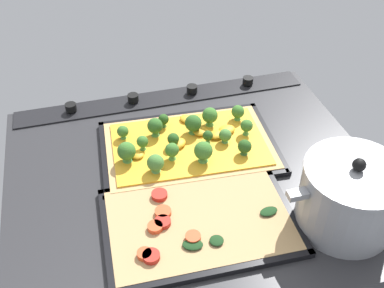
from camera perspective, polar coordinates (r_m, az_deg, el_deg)
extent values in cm
cube|color=#28282B|center=(98.46, 0.22, -4.59)|extent=(78.42, 67.11, 3.00)
cube|color=black|center=(119.99, -3.63, 5.83)|extent=(75.28, 7.00, 0.80)
cylinder|color=black|center=(125.17, 7.01, 7.89)|extent=(2.80, 2.80, 1.80)
cylinder|color=black|center=(120.76, 0.00, 6.91)|extent=(2.80, 2.80, 1.80)
cylinder|color=black|center=(118.28, -7.38, 5.75)|extent=(2.80, 2.80, 1.80)
cylinder|color=black|center=(117.85, -14.92, 4.48)|extent=(2.80, 2.80, 1.80)
cube|color=black|center=(103.51, -0.38, -0.61)|extent=(40.77, 28.17, 0.50)
cube|color=black|center=(112.73, -1.63, 3.53)|extent=(39.25, 3.62, 1.30)
cube|color=black|center=(94.42, 1.11, -5.19)|extent=(39.25, 3.62, 1.30)
cube|color=black|center=(107.74, 9.58, 0.90)|extent=(2.79, 25.82, 1.30)
cube|color=black|center=(102.16, -10.90, -1.85)|extent=(2.79, 25.82, 1.30)
cube|color=tan|center=(103.02, -0.38, -0.30)|extent=(38.22, 25.62, 1.00)
cube|color=gold|center=(102.57, -0.38, 0.00)|extent=(35.14, 23.11, 0.40)
cone|color=#5B9F46|center=(109.78, 5.71, 3.34)|extent=(1.70, 1.70, 1.07)
sphere|color=#386B28|center=(108.78, 5.77, 4.06)|extent=(3.09, 3.09, 3.09)
cone|color=#5B9F46|center=(98.14, -2.49, -1.54)|extent=(1.67, 1.67, 1.40)
sphere|color=#386B28|center=(96.93, -2.52, -0.73)|extent=(3.04, 3.04, 3.04)
cone|color=#5B9F46|center=(97.62, 1.40, -1.79)|extent=(2.20, 2.20, 1.37)
sphere|color=#386B28|center=(96.18, 1.42, -0.82)|extent=(3.99, 3.99, 3.99)
cone|color=#5B9F46|center=(104.79, -8.57, 0.96)|extent=(1.45, 1.45, 0.95)
sphere|color=#386B28|center=(103.89, -8.65, 1.59)|extent=(2.64, 2.64, 2.64)
cone|color=#5B9F46|center=(98.64, -8.08, -1.79)|extent=(2.17, 2.17, 1.25)
sphere|color=#386B28|center=(97.26, -8.19, -0.86)|extent=(3.94, 3.94, 3.94)
cone|color=#4D8B3F|center=(105.03, 0.15, 1.72)|extent=(2.13, 2.13, 1.33)
sphere|color=#2D5B23|center=(103.74, 0.15, 2.64)|extent=(3.87, 3.87, 3.87)
cone|color=#5B9F46|center=(105.35, 6.78, 1.55)|extent=(1.56, 1.56, 1.38)
sphere|color=#386B28|center=(104.27, 6.85, 2.30)|extent=(2.84, 2.84, 2.84)
cone|color=#5B9F46|center=(101.12, -6.16, -0.37)|extent=(1.42, 1.42, 1.22)
sphere|color=#386B28|center=(100.11, -6.23, 0.32)|extent=(2.57, 2.57, 2.57)
cone|color=#68AD54|center=(102.85, 4.15, 0.47)|extent=(1.56, 1.56, 0.87)
sphere|color=#427533|center=(101.90, 4.18, 1.12)|extent=(2.84, 2.84, 2.84)
cone|color=#4D8B3F|center=(104.66, -4.60, 1.43)|extent=(1.94, 1.94, 1.38)
sphere|color=#2D5B23|center=(103.42, -4.65, 2.30)|extent=(3.52, 3.52, 3.52)
cone|color=#68AD54|center=(95.65, -4.53, -3.16)|extent=(1.98, 1.98, 0.98)
sphere|color=#427533|center=(94.40, -4.59, -2.34)|extent=(3.59, 3.59, 3.59)
cone|color=#427635|center=(102.30, 1.97, 0.43)|extent=(1.27, 1.27, 1.19)
sphere|color=#264C1C|center=(101.38, 1.99, 1.06)|extent=(2.32, 2.32, 2.32)
cone|color=#5B9F46|center=(107.48, 2.23, 2.72)|extent=(2.02, 2.02, 1.37)
sphere|color=#386B28|center=(106.25, 2.25, 3.61)|extent=(3.67, 3.67, 3.67)
cone|color=#427635|center=(100.07, 6.54, -1.00)|extent=(1.66, 1.66, 0.99)
sphere|color=#264C1C|center=(99.01, 6.61, -0.29)|extent=(3.01, 3.01, 3.01)
cone|color=#427635|center=(107.17, -3.55, 2.47)|extent=(1.36, 1.36, 1.15)
sphere|color=#264C1C|center=(106.26, -3.58, 3.11)|extent=(2.47, 2.47, 2.47)
cone|color=#427635|center=(101.37, -2.34, -0.03)|extent=(1.44, 1.44, 1.16)
sphere|color=#264C1C|center=(100.37, -2.36, 0.66)|extent=(2.62, 2.62, 2.62)
ellipsoid|color=gold|center=(108.90, -0.78, 3.18)|extent=(3.25, 3.61, 1.11)
ellipsoid|color=gold|center=(104.98, 1.08, 1.59)|extent=(3.77, 3.55, 1.21)
ellipsoid|color=gold|center=(99.54, -6.86, -1.34)|extent=(3.91, 3.91, 1.01)
ellipsoid|color=gold|center=(105.63, 4.37, 1.80)|extent=(4.47, 3.78, 1.40)
ellipsoid|color=gold|center=(104.10, 3.06, 1.16)|extent=(3.70, 3.17, 1.25)
ellipsoid|color=gold|center=(101.46, -1.79, 0.05)|extent=(5.11, 4.83, 1.43)
cube|color=black|center=(88.11, 0.92, -9.88)|extent=(37.14, 25.83, 0.50)
cube|color=black|center=(95.56, -0.79, -4.50)|extent=(36.33, 2.45, 1.30)
cube|color=black|center=(81.00, 3.01, -15.85)|extent=(36.33, 2.45, 1.30)
cube|color=black|center=(92.34, 11.64, -7.59)|extent=(2.05, 24.62, 1.30)
cube|color=black|center=(86.66, -10.65, -11.59)|extent=(2.05, 24.62, 1.30)
cube|color=tan|center=(87.58, 0.92, -9.58)|extent=(34.66, 23.35, 0.90)
cylinder|color=#D14723|center=(82.06, -5.98, -13.54)|extent=(2.63, 2.63, 1.00)
cylinder|color=#B22319|center=(90.99, -4.10, -6.38)|extent=(3.19, 3.19, 1.00)
cylinder|color=#D14723|center=(85.64, -4.63, -10.30)|extent=(2.86, 2.86, 1.00)
cylinder|color=#D14723|center=(87.87, -3.65, -8.52)|extent=(3.17, 3.17, 1.00)
cylinder|color=#B22319|center=(81.67, -5.13, -13.81)|extent=(3.12, 3.12, 1.00)
cylinder|color=#B22319|center=(86.28, -3.69, -9.73)|extent=(3.07, 3.07, 1.00)
cylinder|color=#D14723|center=(83.87, 0.12, -11.59)|extent=(2.86, 2.86, 1.00)
ellipsoid|color=#193819|center=(82.99, 0.08, -12.47)|extent=(4.29, 3.49, 0.60)
ellipsoid|color=#193819|center=(83.66, 3.09, -11.96)|extent=(2.73, 2.66, 0.60)
ellipsoid|color=#193819|center=(89.20, 9.57, -8.30)|extent=(3.95, 2.77, 0.60)
cylinder|color=gray|center=(88.82, 18.99, -6.45)|extent=(18.10, 18.10, 12.66)
cylinder|color=gray|center=(84.32, 19.94, -3.28)|extent=(18.46, 18.46, 0.80)
sphere|color=black|center=(83.29, 20.18, -2.47)|extent=(2.40, 2.40, 2.40)
cube|color=gray|center=(81.21, 13.06, -6.16)|extent=(3.60, 2.00, 1.20)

